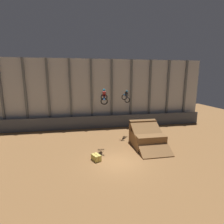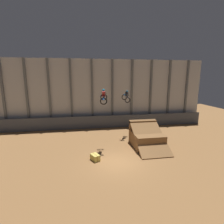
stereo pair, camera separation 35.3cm
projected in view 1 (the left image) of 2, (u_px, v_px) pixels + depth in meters
ground_plane at (119, 162)px, 15.60m from camera, size 60.00×60.00×0.00m
arena_back_wall at (102, 94)px, 26.24m from camera, size 32.00×0.40×10.08m
lower_barrier at (103, 122)px, 26.07m from camera, size 31.36×0.20×1.85m
dirt_ramp at (146, 137)px, 19.40m from camera, size 3.18×4.90×2.71m
rider_bike_left_air at (104, 97)px, 17.77m from camera, size 0.93×1.87×1.58m
rider_bike_right_air at (126, 97)px, 21.92m from camera, size 1.50×1.81×1.66m
hay_bale_trackside at (96, 157)px, 15.94m from camera, size 0.93×1.07×0.57m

